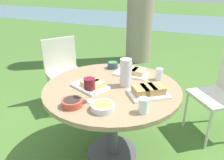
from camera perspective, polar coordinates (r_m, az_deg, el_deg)
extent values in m
plane|color=#446B2B|center=(2.26, 0.00, -18.33)|extent=(40.00, 40.00, 0.00)
cube|color=slate|center=(10.05, 21.23, 13.75)|extent=(40.00, 4.74, 0.01)
cylinder|color=#4C4C51|center=(2.25, 0.00, -18.16)|extent=(0.48, 0.48, 0.02)
cylinder|color=#4C4C51|center=(2.04, 0.00, -11.04)|extent=(0.11, 0.11, 0.66)
cylinder|color=#8C7251|center=(1.86, 0.00, -2.18)|extent=(1.16, 1.16, 0.03)
cube|color=beige|center=(2.48, 25.38, -4.11)|extent=(0.61, 0.61, 0.04)
cylinder|color=beige|center=(2.61, 18.66, -7.38)|extent=(0.03, 0.03, 0.43)
cylinder|color=beige|center=(2.36, 23.88, -11.93)|extent=(0.03, 0.03, 0.43)
cylinder|color=beige|center=(2.82, 24.95, -5.99)|extent=(0.03, 0.03, 0.43)
cube|color=beige|center=(2.84, -11.77, 1.32)|extent=(0.59, 0.60, 0.04)
cube|color=beige|center=(2.94, -13.57, 6.65)|extent=(0.26, 0.39, 0.42)
cylinder|color=beige|center=(2.73, -13.70, -5.35)|extent=(0.03, 0.03, 0.43)
cylinder|color=beige|center=(2.85, -6.35, -3.38)|extent=(0.03, 0.03, 0.43)
cylinder|color=beige|center=(3.04, -16.10, -2.41)|extent=(0.03, 0.03, 0.43)
cylinder|color=beige|center=(3.16, -9.40, -0.76)|extent=(0.03, 0.03, 0.43)
cylinder|color=silver|center=(1.83, 3.59, 1.93)|extent=(0.10, 0.10, 0.24)
cone|color=silver|center=(1.78, 4.98, 4.70)|extent=(0.02, 0.02, 0.03)
cylinder|color=silver|center=(1.63, -5.74, -5.48)|extent=(0.06, 0.06, 0.01)
cylinder|color=silver|center=(1.61, -5.81, -3.85)|extent=(0.01, 0.01, 0.10)
cylinder|color=maroon|center=(1.57, -5.95, -0.96)|extent=(0.08, 0.08, 0.08)
cube|color=white|center=(2.09, 5.04, 1.64)|extent=(0.31, 0.18, 0.02)
cube|color=tan|center=(2.06, 6.92, 2.15)|extent=(0.11, 0.12, 0.04)
cube|color=tan|center=(2.08, 5.08, 2.46)|extent=(0.11, 0.12, 0.04)
cube|color=white|center=(1.84, -5.74, -1.62)|extent=(0.35, 0.29, 0.02)
cube|color=tan|center=(1.78, -4.43, -1.36)|extent=(0.14, 0.16, 0.04)
cube|color=tan|center=(1.83, -5.78, -0.74)|extent=(0.14, 0.16, 0.04)
cube|color=white|center=(1.73, 9.41, -3.63)|extent=(0.36, 0.35, 0.02)
cube|color=#B2844C|center=(1.69, 7.42, -2.77)|extent=(0.17, 0.17, 0.06)
cube|color=#B2844C|center=(1.71, 9.49, -2.52)|extent=(0.17, 0.17, 0.06)
cube|color=#B2844C|center=(1.74, 11.51, -2.27)|extent=(0.17, 0.17, 0.06)
cylinder|color=silver|center=(1.52, -2.46, -7.03)|extent=(0.17, 0.17, 0.05)
cylinder|color=#E0C147|center=(1.51, -2.47, -6.59)|extent=(0.14, 0.14, 0.02)
cylinder|color=#334256|center=(2.25, 0.17, 3.91)|extent=(0.10, 0.10, 0.06)
cylinder|color=#387533|center=(2.24, 0.17, 4.37)|extent=(0.09, 0.09, 0.03)
cylinder|color=#B74733|center=(1.58, -10.40, -5.90)|extent=(0.15, 0.15, 0.05)
cylinder|color=#2D231E|center=(1.57, -10.44, -5.42)|extent=(0.12, 0.12, 0.02)
cylinder|color=silver|center=(2.01, 12.19, 1.48)|extent=(0.06, 0.06, 0.11)
cylinder|color=silver|center=(1.49, 8.24, -6.62)|extent=(0.07, 0.07, 0.11)
cube|color=maroon|center=(3.13, 8.93, -2.90)|extent=(0.30, 0.14, 0.24)
torus|color=maroon|center=(3.07, 9.10, -0.40)|extent=(0.19, 0.01, 0.19)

